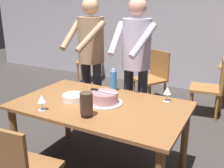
% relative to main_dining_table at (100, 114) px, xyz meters
% --- Properties ---
extents(back_wall, '(10.00, 0.12, 2.70)m').
position_rel_main_dining_table_xyz_m(back_wall, '(0.00, 3.16, 0.70)').
color(back_wall, '#ADA8B2').
rests_on(back_wall, ground_plane).
extents(main_dining_table, '(1.61, 0.97, 0.75)m').
position_rel_main_dining_table_xyz_m(main_dining_table, '(0.00, 0.00, 0.00)').
color(main_dining_table, brown).
rests_on(main_dining_table, ground_plane).
extents(cake_on_platter, '(0.34, 0.34, 0.11)m').
position_rel_main_dining_table_xyz_m(cake_on_platter, '(0.03, 0.03, 0.15)').
color(cake_on_platter, silver).
rests_on(cake_on_platter, main_dining_table).
extents(cake_knife, '(0.27, 0.04, 0.02)m').
position_rel_main_dining_table_xyz_m(cake_knife, '(-0.04, 0.04, 0.22)').
color(cake_knife, silver).
rests_on(cake_knife, cake_on_platter).
extents(plate_stack, '(0.22, 0.22, 0.06)m').
position_rel_main_dining_table_xyz_m(plate_stack, '(-0.27, -0.04, 0.13)').
color(plate_stack, white).
rests_on(plate_stack, main_dining_table).
extents(wine_glass_near, '(0.08, 0.08, 0.14)m').
position_rel_main_dining_table_xyz_m(wine_glass_near, '(0.54, 0.37, 0.20)').
color(wine_glass_near, silver).
rests_on(wine_glass_near, main_dining_table).
extents(wine_glass_far, '(0.08, 0.08, 0.14)m').
position_rel_main_dining_table_xyz_m(wine_glass_far, '(-0.38, -0.37, 0.20)').
color(wine_glass_far, silver).
rests_on(wine_glass_far, main_dining_table).
extents(water_bottle, '(0.07, 0.07, 0.25)m').
position_rel_main_dining_table_xyz_m(water_bottle, '(-0.06, 0.39, 0.22)').
color(water_bottle, '#387AC6').
rests_on(water_bottle, main_dining_table).
extents(hurricane_lamp, '(0.11, 0.11, 0.21)m').
position_rel_main_dining_table_xyz_m(hurricane_lamp, '(0.05, -0.29, 0.21)').
color(hurricane_lamp, black).
rests_on(hurricane_lamp, main_dining_table).
extents(person_cutting_cake, '(0.47, 0.56, 1.72)m').
position_rel_main_dining_table_xyz_m(person_cutting_cake, '(0.06, 0.70, 0.43)').
color(person_cutting_cake, '#2D2D38').
rests_on(person_cutting_cake, ground_plane).
extents(person_standing_beside, '(0.46, 0.57, 1.72)m').
position_rel_main_dining_table_xyz_m(person_standing_beside, '(-0.56, 0.73, 0.43)').
color(person_standing_beside, '#2D2D38').
rests_on(person_standing_beside, ground_plane).
extents(background_chair_0, '(0.58, 0.58, 0.90)m').
position_rel_main_dining_table_xyz_m(background_chair_0, '(-1.82, 2.68, -0.16)').
color(background_chair_0, '#9E6633').
rests_on(background_chair_0, ground_plane).
extents(background_chair_1, '(0.60, 0.60, 0.90)m').
position_rel_main_dining_table_xyz_m(background_chair_1, '(-0.18, 2.05, -0.16)').
color(background_chair_1, '#9E6633').
rests_on(background_chair_1, ground_plane).
extents(background_chair_2, '(0.49, 0.49, 0.90)m').
position_rel_main_dining_table_xyz_m(background_chair_2, '(0.75, 1.97, -0.16)').
color(background_chair_2, '#9E6633').
rests_on(background_chair_2, ground_plane).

